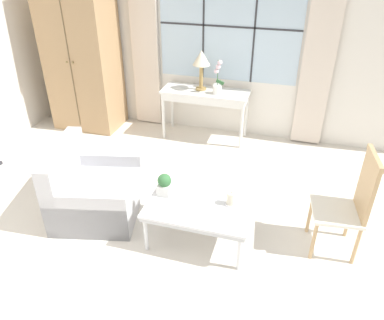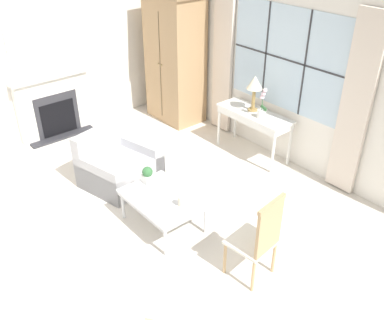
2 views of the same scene
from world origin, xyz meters
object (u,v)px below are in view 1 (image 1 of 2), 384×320
object	(u,v)px
armchair_upholstered	(95,191)
coffee_table	(200,207)
armoire	(82,54)
potted_plant_small	(165,184)
side_chair_wooden	(352,200)
console_table	(205,96)
potted_orchid	(218,82)
pillar_candle	(231,199)
table_lamp	(201,60)

from	to	relation	value
armchair_upholstered	coffee_table	world-z (taller)	armchair_upholstered
armoire	potted_plant_small	distance (m)	2.96
side_chair_wooden	coffee_table	bearing A→B (deg)	-169.64
console_table	potted_orchid	size ratio (longest dim) A/B	2.63
armchair_upholstered	coffee_table	xyz separation A→B (m)	(1.22, -0.11, 0.13)
side_chair_wooden	armchair_upholstered	bearing A→B (deg)	-176.86
side_chair_wooden	pillar_candle	size ratio (longest dim) A/B	7.22
armoire	pillar_candle	world-z (taller)	armoire
table_lamp	potted_orchid	bearing A→B (deg)	-19.61
console_table	pillar_candle	world-z (taller)	console_table
armoire	console_table	size ratio (longest dim) A/B	1.82
potted_plant_small	coffee_table	bearing A→B (deg)	-7.20
coffee_table	pillar_candle	world-z (taller)	pillar_candle
table_lamp	potted_plant_small	world-z (taller)	table_lamp
armoire	potted_orchid	xyz separation A→B (m)	(2.08, 0.03, -0.24)
armoire	coffee_table	distance (m)	3.29
coffee_table	pillar_candle	xyz separation A→B (m)	(0.28, 0.07, 0.11)
console_table	potted_plant_small	distance (m)	2.15
armoire	side_chair_wooden	distance (m)	4.25
potted_orchid	armoire	bearing A→B (deg)	-179.26
pillar_candle	console_table	bearing A→B (deg)	111.04
console_table	potted_plant_small	world-z (taller)	console_table
armoire	potted_orchid	distance (m)	2.09
potted_orchid	potted_plant_small	distance (m)	2.11
side_chair_wooden	pillar_candle	distance (m)	1.10
side_chair_wooden	coffee_table	distance (m)	1.40
table_lamp	coffee_table	bearing A→B (deg)	-74.74
console_table	armchair_upholstered	xyz separation A→B (m)	(-0.69, -2.08, -0.39)
potted_plant_small	side_chair_wooden	bearing A→B (deg)	6.58
potted_orchid	coffee_table	size ratio (longest dim) A/B	0.47
side_chair_wooden	armoire	bearing A→B (deg)	153.90
table_lamp	coffee_table	size ratio (longest dim) A/B	0.56
console_table	potted_plant_small	xyz separation A→B (m)	(0.15, -2.14, -0.10)
potted_plant_small	pillar_candle	xyz separation A→B (m)	(0.66, 0.02, -0.05)
armoire	table_lamp	size ratio (longest dim) A/B	4.04
side_chair_wooden	pillar_candle	world-z (taller)	side_chair_wooden
side_chair_wooden	potted_plant_small	world-z (taller)	side_chair_wooden
console_table	potted_orchid	distance (m)	0.32
table_lamp	potted_plant_small	xyz separation A→B (m)	(0.23, -2.18, -0.61)
potted_plant_small	armoire	bearing A→B (deg)	134.78
table_lamp	potted_plant_small	bearing A→B (deg)	-84.06
coffee_table	potted_plant_small	size ratio (longest dim) A/B	4.42
console_table	table_lamp	xyz separation A→B (m)	(-0.07, 0.03, 0.51)
side_chair_wooden	coffee_table	xyz separation A→B (m)	(-1.36, -0.25, -0.19)
armchair_upholstered	coffee_table	size ratio (longest dim) A/B	1.14
armchair_upholstered	potted_plant_small	size ratio (longest dim) A/B	5.06
pillar_candle	coffee_table	bearing A→B (deg)	-166.86
coffee_table	potted_plant_small	world-z (taller)	potted_plant_small
armoire	armchair_upholstered	size ratio (longest dim) A/B	1.98
table_lamp	potted_orchid	size ratio (longest dim) A/B	1.18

